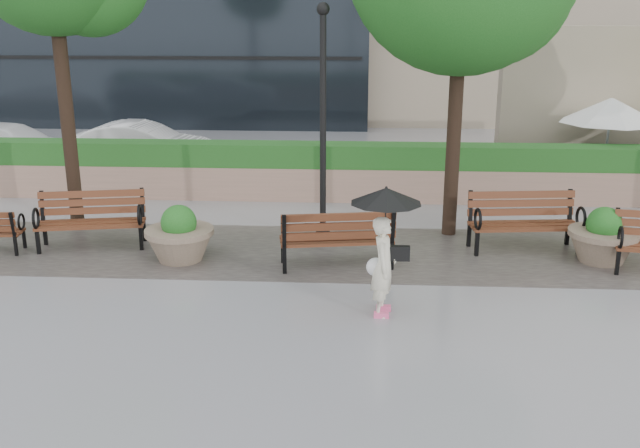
# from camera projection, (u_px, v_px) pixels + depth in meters

# --- Properties ---
(ground) EXTENTS (100.00, 100.00, 0.00)m
(ground) POSITION_uv_depth(u_px,v_px,m) (304.00, 317.00, 10.59)
(ground) COLOR gray
(ground) RESTS_ON ground
(cobble_strip) EXTENTS (28.00, 3.20, 0.01)m
(cobble_strip) POSITION_uv_depth(u_px,v_px,m) (317.00, 252.00, 13.46)
(cobble_strip) COLOR #383330
(cobble_strip) RESTS_ON ground
(hedge_wall) EXTENTS (24.00, 0.80, 1.35)m
(hedge_wall) POSITION_uv_depth(u_px,v_px,m) (328.00, 172.00, 17.09)
(hedge_wall) COLOR #A27C68
(hedge_wall) RESTS_ON ground
(asphalt_street) EXTENTS (40.00, 7.00, 0.00)m
(asphalt_street) POSITION_uv_depth(u_px,v_px,m) (334.00, 164.00, 21.11)
(asphalt_street) COLOR black
(asphalt_street) RESTS_ON ground
(bench_1) EXTENTS (2.09, 1.15, 1.06)m
(bench_1) POSITION_uv_depth(u_px,v_px,m) (92.00, 232.00, 13.62)
(bench_1) COLOR #5D301B
(bench_1) RESTS_ON ground
(bench_2) EXTENTS (2.08, 1.10, 1.06)m
(bench_2) POSITION_uv_depth(u_px,v_px,m) (337.00, 250.00, 12.60)
(bench_2) COLOR #5D301B
(bench_2) RESTS_ON ground
(bench_3) EXTENTS (2.12, 1.04, 1.09)m
(bench_3) POSITION_uv_depth(u_px,v_px,m) (523.00, 234.00, 13.46)
(bench_3) COLOR #5D301B
(bench_3) RESTS_ON ground
(planter_left) EXTENTS (1.24, 1.24, 1.04)m
(planter_left) POSITION_uv_depth(u_px,v_px,m) (180.00, 239.00, 12.89)
(planter_left) COLOR #7F6B56
(planter_left) RESTS_ON ground
(planter_right) EXTENTS (1.23, 1.23, 1.03)m
(planter_right) POSITION_uv_depth(u_px,v_px,m) (603.00, 241.00, 12.81)
(planter_right) COLOR #7F6B56
(planter_right) RESTS_ON ground
(lamppost) EXTENTS (0.28, 0.28, 4.52)m
(lamppost) POSITION_uv_depth(u_px,v_px,m) (323.00, 140.00, 13.55)
(lamppost) COLOR black
(lamppost) RESTS_ON ground
(patio_umb_white) EXTENTS (2.50, 2.50, 2.30)m
(patio_umb_white) POSITION_uv_depth(u_px,v_px,m) (611.00, 111.00, 17.65)
(patio_umb_white) COLOR black
(patio_umb_white) RESTS_ON ground
(car_left) EXTENTS (4.52, 1.91, 1.30)m
(car_left) POSITION_uv_depth(u_px,v_px,m) (11.00, 147.00, 20.26)
(car_left) COLOR white
(car_left) RESTS_ON ground
(car_right) EXTENTS (4.19, 1.59, 1.36)m
(car_right) POSITION_uv_depth(u_px,v_px,m) (142.00, 147.00, 20.17)
(car_right) COLOR white
(car_right) RESTS_ON ground
(pedestrian) EXTENTS (1.05, 1.05, 1.93)m
(pedestrian) POSITION_uv_depth(u_px,v_px,m) (385.00, 239.00, 10.41)
(pedestrian) COLOR beige
(pedestrian) RESTS_ON ground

